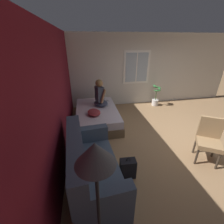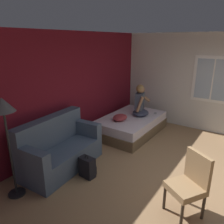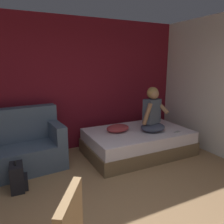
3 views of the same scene
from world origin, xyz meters
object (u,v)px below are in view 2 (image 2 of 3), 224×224
Objects in this scene: side_chair at (189,182)px; throw_pillow at (120,117)px; cell_phone at (155,113)px; floor_lamp at (4,115)px; couch at (59,149)px; bed at (131,125)px; person_seated at (140,103)px; backpack at (87,167)px.

throw_pillow is at bearing 53.42° from side_chair.
cell_phone is 0.08× the size of floor_lamp.
floor_lamp is (-1.03, -0.04, 1.04)m from couch.
person_seated reaches higher than bed.
side_chair reaches higher than throw_pillow.
bed is 14.36× the size of cell_phone.
throw_pillow is at bearing 157.84° from person_seated.
throw_pillow is (1.88, 0.48, 0.36)m from backpack.
couch is 2.65m from person_seated.
throw_pillow is at bearing -3.33° from floor_lamp.
throw_pillow reaches higher than cell_phone.
floor_lamp reaches higher than cell_phone.
couch is (-2.33, 0.32, 0.16)m from bed.
backpack is (-2.51, -0.22, -0.64)m from person_seated.
bed is 2.36× the size of person_seated.
side_chair is 3.27m from cell_phone.
throw_pillow is at bearing 164.83° from bed.
person_seated is at bearing 41.20° from side_chair.
floor_lamp reaches higher than couch.
side_chair is 1.12× the size of person_seated.
bed is 4.52× the size of backpack.
backpack is 0.27× the size of floor_lamp.
couch reaches higher than side_chair.
bed is 3.08m from side_chair.
floor_lamp is (-1.24, 2.49, 0.90)m from side_chair.
couch is 2.01× the size of person_seated.
couch is at bearing 59.41° from cell_phone.
bed is at bearing -15.17° from throw_pillow.
side_chair is 1.87m from backpack.
person_seated is at bearing -22.16° from throw_pillow.
throw_pillow is 3.33× the size of cell_phone.
floor_lamp is (-1.08, 0.65, 1.24)m from backpack.
person_seated reaches higher than backpack.
cell_phone is (0.63, -0.44, 0.25)m from bed.
couch is at bearing 2.42° from floor_lamp.
floor_lamp is (-3.99, 0.72, 0.94)m from cell_phone.
couch is 3.66× the size of throw_pillow.
side_chair is 2.04× the size of throw_pillow.
person_seated is (0.24, -0.15, 0.60)m from bed.
throw_pillow is at bearing -6.37° from couch.
couch is at bearing 173.63° from throw_pillow.
backpack is (-2.28, -0.37, -0.04)m from bed.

